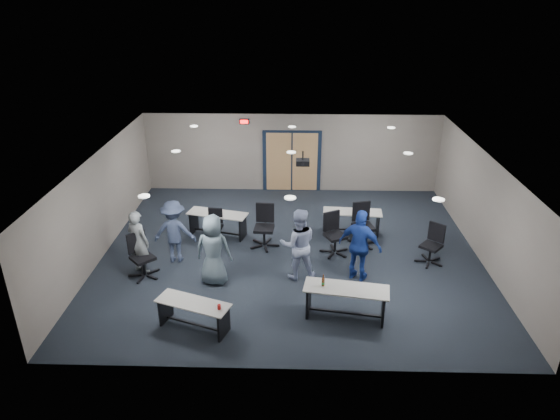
{
  "coord_description": "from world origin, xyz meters",
  "views": [
    {
      "loc": [
        0.06,
        -11.83,
        6.65
      ],
      "look_at": [
        -0.27,
        -0.3,
        1.39
      ],
      "focal_mm": 32.0,
      "sensor_mm": 36.0,
      "label": 1
    }
  ],
  "objects_px": {
    "table_front_right": "(345,297)",
    "chair_back_b": "(264,227)",
    "chair_back_d": "(364,225)",
    "person_navy": "(360,246)",
    "chair_back_a": "(214,227)",
    "table_back_left": "(218,220)",
    "person_plaid": "(213,250)",
    "chair_loose_left": "(143,256)",
    "person_gray": "(139,242)",
    "person_lightblue": "(298,244)",
    "chair_loose_right": "(431,245)",
    "person_back": "(174,232)",
    "chair_back_c": "(335,234)",
    "table_front_left": "(194,310)",
    "table_back_right": "(352,218)"
  },
  "relations": [
    {
      "from": "chair_back_a",
      "to": "chair_back_d",
      "type": "bearing_deg",
      "value": 5.19
    },
    {
      "from": "table_front_right",
      "to": "table_front_left",
      "type": "bearing_deg",
      "value": -161.92
    },
    {
      "from": "person_lightblue",
      "to": "person_navy",
      "type": "bearing_deg",
      "value": 172.83
    },
    {
      "from": "chair_back_a",
      "to": "chair_back_c",
      "type": "relative_size",
      "value": 0.84
    },
    {
      "from": "table_front_left",
      "to": "table_back_left",
      "type": "xyz_separation_m",
      "value": [
        -0.11,
        4.28,
        0.03
      ]
    },
    {
      "from": "table_back_right",
      "to": "person_navy",
      "type": "relative_size",
      "value": 0.93
    },
    {
      "from": "person_lightblue",
      "to": "person_back",
      "type": "relative_size",
      "value": 1.09
    },
    {
      "from": "chair_loose_right",
      "to": "person_gray",
      "type": "xyz_separation_m",
      "value": [
        -7.36,
        -0.63,
        0.3
      ]
    },
    {
      "from": "chair_back_d",
      "to": "person_lightblue",
      "type": "bearing_deg",
      "value": -149.72
    },
    {
      "from": "person_navy",
      "to": "person_plaid",
      "type": "bearing_deg",
      "value": 32.14
    },
    {
      "from": "person_back",
      "to": "person_gray",
      "type": "bearing_deg",
      "value": 37.63
    },
    {
      "from": "person_plaid",
      "to": "chair_back_a",
      "type": "bearing_deg",
      "value": -74.17
    },
    {
      "from": "chair_back_a",
      "to": "chair_loose_right",
      "type": "relative_size",
      "value": 0.9
    },
    {
      "from": "chair_back_a",
      "to": "person_plaid",
      "type": "distance_m",
      "value": 2.12
    },
    {
      "from": "table_back_left",
      "to": "person_plaid",
      "type": "bearing_deg",
      "value": -69.3
    },
    {
      "from": "table_front_right",
      "to": "chair_back_c",
      "type": "bearing_deg",
      "value": 99.66
    },
    {
      "from": "person_gray",
      "to": "table_front_left",
      "type": "bearing_deg",
      "value": 154.64
    },
    {
      "from": "table_front_left",
      "to": "chair_loose_right",
      "type": "xyz_separation_m",
      "value": [
        5.6,
        2.86,
        0.09
      ]
    },
    {
      "from": "chair_back_a",
      "to": "chair_back_b",
      "type": "xyz_separation_m",
      "value": [
        1.4,
        -0.21,
        0.12
      ]
    },
    {
      "from": "chair_back_a",
      "to": "table_back_right",
      "type": "bearing_deg",
      "value": 15.82
    },
    {
      "from": "chair_back_b",
      "to": "table_front_right",
      "type": "bearing_deg",
      "value": -54.25
    },
    {
      "from": "table_front_left",
      "to": "table_back_right",
      "type": "relative_size",
      "value": 0.97
    },
    {
      "from": "table_front_left",
      "to": "chair_back_d",
      "type": "relative_size",
      "value": 1.39
    },
    {
      "from": "table_front_right",
      "to": "person_plaid",
      "type": "relative_size",
      "value": 1.06
    },
    {
      "from": "table_front_right",
      "to": "chair_back_b",
      "type": "xyz_separation_m",
      "value": [
        -1.93,
        3.14,
        0.09
      ]
    },
    {
      "from": "chair_loose_left",
      "to": "person_gray",
      "type": "height_order",
      "value": "person_gray"
    },
    {
      "from": "table_back_left",
      "to": "chair_back_b",
      "type": "distance_m",
      "value": 1.52
    },
    {
      "from": "chair_back_b",
      "to": "chair_back_a",
      "type": "bearing_deg",
      "value": 175.46
    },
    {
      "from": "chair_back_c",
      "to": "chair_loose_right",
      "type": "relative_size",
      "value": 1.08
    },
    {
      "from": "person_navy",
      "to": "table_back_right",
      "type": "bearing_deg",
      "value": -64.2
    },
    {
      "from": "table_back_left",
      "to": "table_front_right",
      "type": "bearing_deg",
      "value": -34.51
    },
    {
      "from": "table_back_left",
      "to": "chair_back_d",
      "type": "relative_size",
      "value": 1.49
    },
    {
      "from": "chair_back_b",
      "to": "chair_loose_right",
      "type": "relative_size",
      "value": 1.13
    },
    {
      "from": "table_front_left",
      "to": "chair_back_c",
      "type": "bearing_deg",
      "value": 66.26
    },
    {
      "from": "person_navy",
      "to": "chair_back_d",
      "type": "bearing_deg",
      "value": -72.51
    },
    {
      "from": "chair_loose_right",
      "to": "person_gray",
      "type": "bearing_deg",
      "value": -134.19
    },
    {
      "from": "table_front_right",
      "to": "person_back",
      "type": "height_order",
      "value": "person_back"
    },
    {
      "from": "table_back_left",
      "to": "table_back_right",
      "type": "bearing_deg",
      "value": 18.28
    },
    {
      "from": "table_front_left",
      "to": "person_lightblue",
      "type": "distance_m",
      "value": 3.05
    },
    {
      "from": "table_front_right",
      "to": "person_gray",
      "type": "bearing_deg",
      "value": 169.99
    },
    {
      "from": "chair_back_b",
      "to": "chair_back_d",
      "type": "height_order",
      "value": "chair_back_d"
    },
    {
      "from": "table_front_right",
      "to": "table_back_right",
      "type": "distance_m",
      "value": 4.09
    },
    {
      "from": "chair_loose_right",
      "to": "chair_back_a",
      "type": "bearing_deg",
      "value": -148.83
    },
    {
      "from": "chair_back_c",
      "to": "chair_back_d",
      "type": "height_order",
      "value": "chair_back_d"
    },
    {
      "from": "table_back_left",
      "to": "table_back_right",
      "type": "relative_size",
      "value": 1.05
    },
    {
      "from": "chair_loose_right",
      "to": "table_front_right",
      "type": "bearing_deg",
      "value": -94.58
    },
    {
      "from": "chair_back_d",
      "to": "person_navy",
      "type": "bearing_deg",
      "value": -113.91
    },
    {
      "from": "chair_back_a",
      "to": "chair_back_d",
      "type": "height_order",
      "value": "chair_back_d"
    },
    {
      "from": "chair_loose_left",
      "to": "person_back",
      "type": "height_order",
      "value": "person_back"
    },
    {
      "from": "table_back_right",
      "to": "chair_back_a",
      "type": "distance_m",
      "value": 3.96
    }
  ]
}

